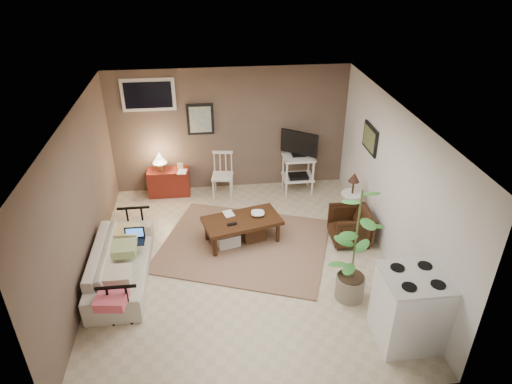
{
  "coord_description": "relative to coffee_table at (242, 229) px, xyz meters",
  "views": [
    {
      "loc": [
        -0.46,
        -5.66,
        4.44
      ],
      "look_at": [
        0.25,
        0.35,
        1.03
      ],
      "focal_mm": 32.0,
      "sensor_mm": 36.0,
      "label": 1
    }
  ],
  "objects": [
    {
      "name": "book_console",
      "position": [
        -1.06,
        1.64,
        0.38
      ],
      "size": [
        0.17,
        0.04,
        0.23
      ],
      "primitive_type": "imported",
      "rotation": [
        0.0,
        0.0,
        -0.14
      ],
      "color": "#3E1F10",
      "rests_on": "red_console"
    },
    {
      "name": "art_back",
      "position": [
        -0.58,
        1.95,
        1.19
      ],
      "size": [
        0.5,
        0.03,
        0.6
      ],
      "primitive_type": "cube",
      "color": "black"
    },
    {
      "name": "sofa_end_rails",
      "position": [
        -1.72,
        -0.71,
        0.07
      ],
      "size": [
        0.52,
        1.94,
        0.65
      ],
      "primitive_type": null,
      "color": "black",
      "rests_on": "floor"
    },
    {
      "name": "side_table",
      "position": [
        1.93,
        0.35,
        0.36
      ],
      "size": [
        0.37,
        0.37,
        1.0
      ],
      "color": "silver",
      "rests_on": "floor"
    },
    {
      "name": "window",
      "position": [
        -1.48,
        1.95,
        1.69
      ],
      "size": [
        0.96,
        0.03,
        0.6
      ],
      "primitive_type": "cube",
      "color": "silver"
    },
    {
      "name": "coffee_table",
      "position": [
        0.0,
        0.0,
        0.0
      ],
      "size": [
        1.35,
        0.92,
        0.47
      ],
      "color": "#3E1F10",
      "rests_on": "floor"
    },
    {
      "name": "bowl",
      "position": [
        0.28,
        0.09,
        0.29
      ],
      "size": [
        0.22,
        0.07,
        0.22
      ],
      "primitive_type": "imported",
      "rotation": [
        0.0,
        0.0,
        -0.07
      ],
      "color": "#3E1F10",
      "rests_on": "coffee_table"
    },
    {
      "name": "stove",
      "position": [
        1.85,
        -2.3,
        0.24
      ],
      "size": [
        0.77,
        0.72,
        1.01
      ],
      "color": "white",
      "rests_on": "floor"
    },
    {
      "name": "art_right",
      "position": [
        2.2,
        0.53,
        1.26
      ],
      "size": [
        0.03,
        0.6,
        0.45
      ],
      "primitive_type": "cube",
      "color": "black"
    },
    {
      "name": "floor",
      "position": [
        -0.03,
        -0.52,
        -0.26
      ],
      "size": [
        5.0,
        5.0,
        0.0
      ],
      "primitive_type": "plane",
      "color": "#C1B293",
      "rests_on": "ground"
    },
    {
      "name": "rug",
      "position": [
        0.03,
        -0.11,
        -0.25
      ],
      "size": [
        3.17,
        2.86,
        0.03
      ],
      "primitive_type": "cube",
      "rotation": [
        0.0,
        0.0,
        -0.35
      ],
      "color": "#8D6952",
      "rests_on": "floor"
    },
    {
      "name": "spindle_chair",
      "position": [
        -0.22,
        1.63,
        0.14
      ],
      "size": [
        0.44,
        0.44,
        0.86
      ],
      "color": "silver",
      "rests_on": "floor"
    },
    {
      "name": "sofa_pillows",
      "position": [
        -1.78,
        -0.94,
        0.21
      ],
      "size": [
        0.37,
        1.84,
        0.13
      ],
      "primitive_type": null,
      "color": "beige",
      "rests_on": "sofa"
    },
    {
      "name": "book_table",
      "position": [
        -0.27,
        0.16,
        0.29
      ],
      "size": [
        0.16,
        0.06,
        0.22
      ],
      "primitive_type": "imported",
      "rotation": [
        0.0,
        0.0,
        0.27
      ],
      "color": "#3E1F10",
      "rests_on": "coffee_table"
    },
    {
      "name": "laptop",
      "position": [
        -1.64,
        -0.38,
        0.23
      ],
      "size": [
        0.3,
        0.22,
        0.2
      ],
      "color": "black",
      "rests_on": "sofa"
    },
    {
      "name": "red_console",
      "position": [
        -1.27,
        1.76,
        0.06
      ],
      "size": [
        0.79,
        0.35,
        0.92
      ],
      "color": "maroon",
      "rests_on": "floor"
    },
    {
      "name": "armchair",
      "position": [
        1.77,
        -0.18,
        0.06
      ],
      "size": [
        0.61,
        0.64,
        0.64
      ],
      "primitive_type": "imported",
      "rotation": [
        0.0,
        0.0,
        -1.61
      ],
      "color": "black",
      "rests_on": "floor"
    },
    {
      "name": "potted_plant",
      "position": [
        1.38,
        -1.49,
        0.67
      ],
      "size": [
        0.44,
        0.44,
        1.76
      ],
      "color": "gray",
      "rests_on": "floor"
    },
    {
      "name": "sofa",
      "position": [
        -1.83,
        -0.71,
        0.12
      ],
      "size": [
        0.57,
        1.94,
        0.76
      ],
      "primitive_type": "imported",
      "rotation": [
        0.0,
        0.0,
        1.57
      ],
      "color": "beige",
      "rests_on": "floor"
    },
    {
      "name": "tv_stand",
      "position": [
        1.25,
        1.61,
        0.4
      ],
      "size": [
        0.64,
        0.48,
        1.25
      ],
      "color": "silver",
      "rests_on": "floor"
    }
  ]
}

